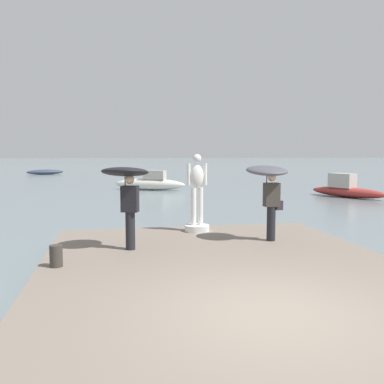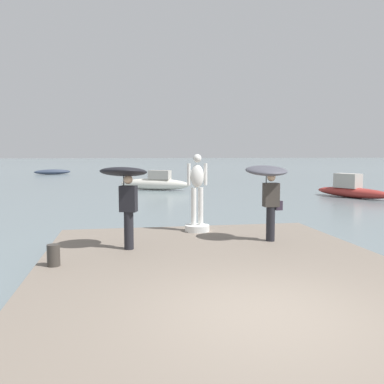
{
  "view_description": "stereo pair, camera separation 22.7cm",
  "coord_description": "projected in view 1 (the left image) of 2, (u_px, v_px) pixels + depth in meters",
  "views": [
    {
      "loc": [
        -2.17,
        -5.32,
        2.61
      ],
      "look_at": [
        0.0,
        5.94,
        1.55
      ],
      "focal_mm": 38.69,
      "sensor_mm": 36.0,
      "label": 1
    },
    {
      "loc": [
        -1.95,
        -5.36,
        2.61
      ],
      "look_at": [
        0.0,
        5.94,
        1.55
      ],
      "focal_mm": 38.69,
      "sensor_mm": 36.0,
      "label": 2
    }
  ],
  "objects": [
    {
      "name": "pier",
      "position": [
        232.0,
        282.0,
        7.79
      ],
      "size": [
        7.32,
        10.0,
        0.4
      ],
      "primitive_type": "cube",
      "color": "slate",
      "rests_on": "ground"
    },
    {
      "name": "onlooker_left",
      "position": [
        127.0,
        183.0,
        9.49
      ],
      "size": [
        1.38,
        1.39,
        1.96
      ],
      "color": "black",
      "rests_on": "pier"
    },
    {
      "name": "boat_leftward",
      "position": [
        346.0,
        189.0,
        24.92
      ],
      "size": [
        3.02,
        5.02,
        1.42
      ],
      "color": "#9E2D28",
      "rests_on": "ground"
    },
    {
      "name": "boat_near",
      "position": [
        45.0,
        172.0,
        52.0
      ],
      "size": [
        4.54,
        2.14,
        0.63
      ],
      "color": "#2D384C",
      "rests_on": "ground"
    },
    {
      "name": "boat_far",
      "position": [
        150.0,
        183.0,
        29.75
      ],
      "size": [
        5.17,
        3.27,
        1.43
      ],
      "color": "silver",
      "rests_on": "ground"
    },
    {
      "name": "onlooker_right",
      "position": [
        268.0,
        182.0,
        10.44
      ],
      "size": [
        1.07,
        1.09,
        1.96
      ],
      "color": "black",
      "rests_on": "pier"
    },
    {
      "name": "ground_plane",
      "position": [
        133.0,
        178.0,
        44.96
      ],
      "size": [
        400.0,
        400.0,
        0.0
      ],
      "primitive_type": "plane",
      "color": "slate"
    },
    {
      "name": "mooring_bollard",
      "position": [
        56.0,
        256.0,
        8.1
      ],
      "size": [
        0.25,
        0.25,
        0.43
      ],
      "primitive_type": "cylinder",
      "color": "#38332D",
      "rests_on": "pier"
    },
    {
      "name": "statue_white_figure",
      "position": [
        197.0,
        202.0,
        11.77
      ],
      "size": [
        0.7,
        0.7,
        2.2
      ],
      "color": "white",
      "rests_on": "pier"
    }
  ]
}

